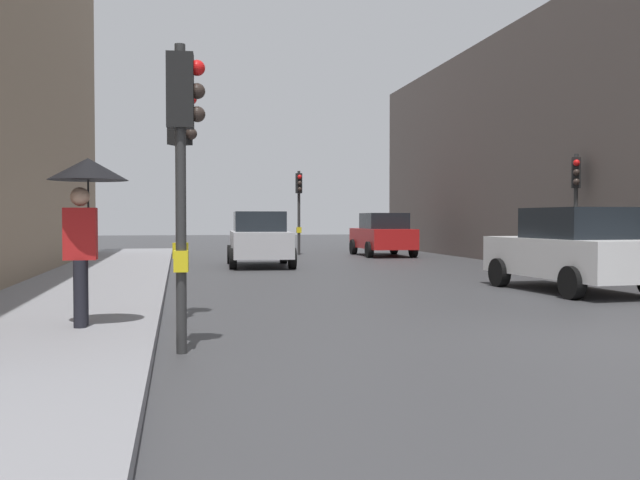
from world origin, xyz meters
TOP-DOWN VIEW (x-y plane):
  - ground_plane at (0.00, 0.00)m, footprint 120.00×120.00m
  - sidewalk_kerb at (-7.23, 6.00)m, footprint 3.08×40.00m
  - traffic_light_mid_street at (5.37, 10.22)m, footprint 0.35×0.45m
  - traffic_light_near_right at (-5.36, 3.07)m, footprint 0.44×0.36m
  - traffic_light_far_median at (-0.41, 22.11)m, footprint 0.25×0.43m
  - traffic_light_near_left at (-5.36, 0.32)m, footprint 0.44×0.26m
  - car_red_sedan at (2.83, 20.58)m, footprint 2.05×4.22m
  - car_white_compact at (2.69, 5.80)m, footprint 2.28×4.33m
  - car_silver_hatchback at (-2.84, 15.19)m, footprint 2.17×4.28m
  - pedestrian_with_umbrella at (-6.56, 1.57)m, footprint 1.00×1.00m

SIDE VIEW (x-z plane):
  - ground_plane at x=0.00m, z-range 0.00..0.00m
  - sidewalk_kerb at x=-7.23m, z-range 0.00..0.16m
  - car_red_sedan at x=2.83m, z-range 0.00..1.76m
  - car_white_compact at x=2.69m, z-range 0.00..1.76m
  - car_silver_hatchback at x=-2.84m, z-range 0.00..1.76m
  - pedestrian_with_umbrella at x=-6.56m, z-range 0.77..2.91m
  - traffic_light_mid_street at x=5.37m, z-range 0.63..3.95m
  - traffic_light_near_left at x=-5.36m, z-range 0.66..4.15m
  - traffic_light_far_median at x=-0.41m, z-range 0.67..4.22m
  - traffic_light_near_right at x=-5.36m, z-range 0.68..4.26m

